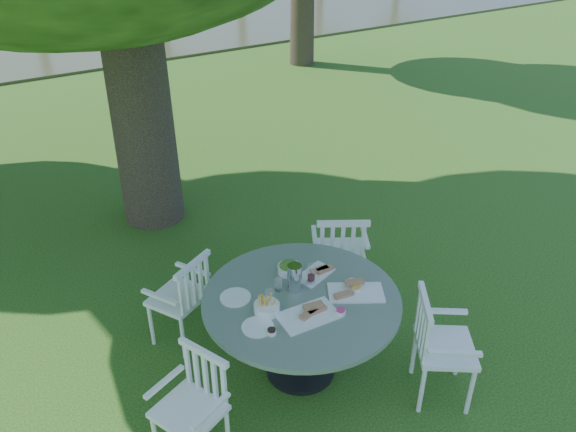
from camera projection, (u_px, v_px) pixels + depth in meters
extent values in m
plane|color=#183F0D|center=(299.00, 301.00, 5.37)|extent=(140.00, 140.00, 0.00)
cylinder|color=black|center=(300.00, 368.00, 4.59)|extent=(0.56, 0.56, 0.04)
cylinder|color=black|center=(301.00, 335.00, 4.41)|extent=(0.12, 0.12, 0.67)
cylinder|color=slate|center=(301.00, 299.00, 4.24)|extent=(1.51, 1.51, 0.04)
cylinder|color=white|center=(357.00, 262.00, 5.54)|extent=(0.04, 0.04, 0.46)
cylinder|color=white|center=(316.00, 262.00, 5.53)|extent=(0.04, 0.04, 0.46)
cylinder|color=white|center=(362.00, 284.00, 5.22)|extent=(0.04, 0.04, 0.46)
cylinder|color=white|center=(318.00, 285.00, 5.22)|extent=(0.04, 0.04, 0.46)
cube|color=white|center=(339.00, 252.00, 5.25)|extent=(0.62, 0.61, 0.04)
cube|color=white|center=(342.00, 244.00, 4.97)|extent=(0.42, 0.28, 0.47)
cylinder|color=white|center=(179.00, 300.00, 5.05)|extent=(0.03, 0.03, 0.42)
cylinder|color=white|center=(151.00, 325.00, 4.76)|extent=(0.03, 0.03, 0.42)
cylinder|color=white|center=(210.00, 312.00, 4.91)|extent=(0.03, 0.03, 0.42)
cylinder|color=white|center=(183.00, 338.00, 4.62)|extent=(0.03, 0.03, 0.42)
cube|color=white|center=(178.00, 297.00, 4.72)|extent=(0.57, 0.55, 0.04)
cube|color=white|center=(194.00, 285.00, 4.54)|extent=(0.40, 0.24, 0.43)
cylinder|color=white|center=(189.00, 406.00, 4.02)|extent=(0.03, 0.03, 0.41)
cylinder|color=white|center=(228.00, 430.00, 3.84)|extent=(0.03, 0.03, 0.41)
cube|color=white|center=(189.00, 411.00, 3.70)|extent=(0.51, 0.53, 0.04)
cube|color=white|center=(205.00, 374.00, 3.74)|extent=(0.19, 0.40, 0.42)
cylinder|color=white|center=(471.00, 392.00, 4.11)|extent=(0.04, 0.04, 0.44)
cylinder|color=white|center=(459.00, 353.00, 4.45)|extent=(0.04, 0.04, 0.44)
cylinder|color=white|center=(422.00, 390.00, 4.13)|extent=(0.04, 0.04, 0.44)
cylinder|color=white|center=(414.00, 352.00, 4.47)|extent=(0.04, 0.04, 0.44)
cube|color=white|center=(446.00, 347.00, 4.17)|extent=(0.60, 0.61, 0.04)
cube|color=white|center=(422.00, 325.00, 4.07)|extent=(0.30, 0.39, 0.45)
cube|color=white|center=(308.00, 316.00, 4.03)|extent=(0.45, 0.29, 0.02)
cube|color=white|center=(356.00, 293.00, 4.26)|extent=(0.48, 0.43, 0.02)
cube|color=white|center=(315.00, 274.00, 4.47)|extent=(0.36, 0.27, 0.01)
cylinder|color=white|center=(258.00, 327.00, 3.93)|extent=(0.23, 0.23, 0.01)
cylinder|color=white|center=(235.00, 297.00, 4.22)|extent=(0.24, 0.24, 0.01)
cylinder|color=white|center=(267.00, 308.00, 4.06)|extent=(0.19, 0.19, 0.07)
cylinder|color=white|center=(289.00, 269.00, 4.49)|extent=(0.19, 0.19, 0.06)
cylinder|color=silver|center=(294.00, 278.00, 4.25)|extent=(0.11, 0.11, 0.22)
cylinder|color=white|center=(311.00, 275.00, 4.32)|extent=(0.07, 0.07, 0.18)
cylinder|color=white|center=(279.00, 285.00, 4.27)|extent=(0.06, 0.06, 0.11)
cylinder|color=white|center=(270.00, 297.00, 4.14)|extent=(0.07, 0.07, 0.11)
cylinder|color=white|center=(341.00, 312.00, 4.05)|extent=(0.07, 0.07, 0.03)
cylinder|color=white|center=(356.00, 289.00, 4.29)|extent=(0.07, 0.07, 0.03)
cylinder|color=white|center=(352.00, 283.00, 4.35)|extent=(0.08, 0.08, 0.03)
cylinder|color=white|center=(272.00, 332.00, 3.87)|extent=(0.07, 0.07, 0.03)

